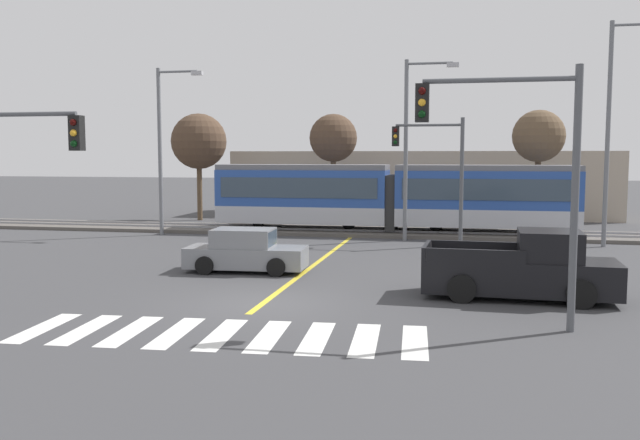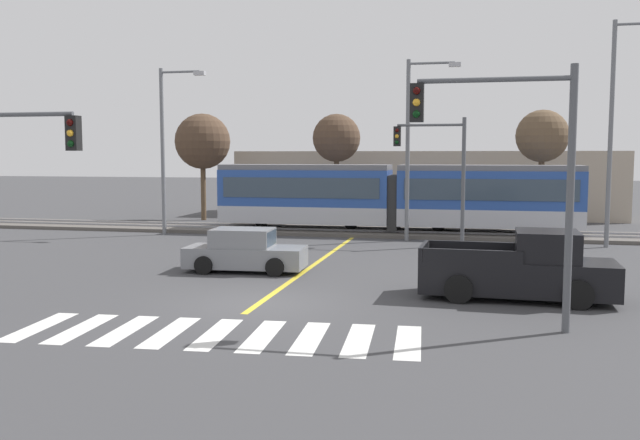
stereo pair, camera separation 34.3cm
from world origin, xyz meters
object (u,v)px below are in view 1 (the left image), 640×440
object	(u,v)px
traffic_light_near_left	(3,170)
street_lamp_east	(613,121)
bare_tree_west	(333,139)
street_lamp_west	(164,140)
sedan_crossing	(246,252)
bare_tree_far_west	(199,142)
traffic_light_near_right	(520,155)
traffic_light_far_right	(437,161)
light_rail_tram	(392,195)
pickup_truck	(524,270)
bare_tree_east	(539,137)
street_lamp_centre	(411,138)

from	to	relation	value
traffic_light_near_left	street_lamp_east	distance (m)	24.63
bare_tree_west	street_lamp_west	bearing A→B (deg)	-133.93
traffic_light_near_left	street_lamp_west	bearing A→B (deg)	100.08
sedan_crossing	bare_tree_far_west	size ratio (longest dim) A/B	0.64
sedan_crossing	bare_tree_far_west	xyz separation A→B (m)	(-8.74, 17.64, 4.24)
traffic_light_near_right	traffic_light_far_right	distance (m)	15.13
light_rail_tram	pickup_truck	size ratio (longest dim) A/B	3.38
sedan_crossing	traffic_light_far_right	world-z (taller)	traffic_light_far_right
sedan_crossing	traffic_light_near_right	xyz separation A→B (m)	(8.72, -6.35, 3.41)
light_rail_tram	street_lamp_west	xyz separation A→B (m)	(-11.35, -2.79, 2.80)
traffic_light_near_left	street_lamp_west	size ratio (longest dim) A/B	0.66
bare_tree_east	pickup_truck	bearing A→B (deg)	-97.06
pickup_truck	street_lamp_west	size ratio (longest dim) A/B	0.64
sedan_crossing	pickup_truck	distance (m)	9.62
traffic_light_near_right	bare_tree_west	size ratio (longest dim) A/B	0.94
light_rail_tram	street_lamp_west	world-z (taller)	street_lamp_west
traffic_light_near_right	street_lamp_centre	xyz separation A→B (m)	(-3.65, 16.23, 0.80)
pickup_truck	street_lamp_west	xyz separation A→B (m)	(-16.62, 12.42, 4.01)
sedan_crossing	bare_tree_west	distance (m)	17.81
traffic_light_near_right	street_lamp_west	distance (m)	22.73
bare_tree_west	bare_tree_east	distance (m)	11.67
sedan_crossing	bare_tree_east	xyz separation A→B (m)	(11.54, 16.08, 4.39)
light_rail_tram	bare_tree_west	xyz separation A→B (m)	(-4.01, 4.83, 3.02)
street_lamp_centre	bare_tree_east	bearing A→B (deg)	43.74
light_rail_tram	bare_tree_west	distance (m)	6.97
street_lamp_west	street_lamp_centre	world-z (taller)	street_lamp_centre
traffic_light_far_right	street_lamp_west	bearing A→B (deg)	175.65
traffic_light_near_right	street_lamp_east	world-z (taller)	street_lamp_east
pickup_truck	bare_tree_east	distance (m)	19.47
street_lamp_centre	street_lamp_east	size ratio (longest dim) A/B	0.86
traffic_light_far_right	bare_tree_west	xyz separation A→B (m)	(-6.43, 8.67, 1.22)
light_rail_tram	street_lamp_west	size ratio (longest dim) A/B	2.18
traffic_light_near_left	street_lamp_centre	xyz separation A→B (m)	(9.55, 16.68, 1.20)
light_rail_tram	bare_tree_west	world-z (taller)	bare_tree_west
traffic_light_near_left	bare_tree_west	distance (m)	24.51
light_rail_tram	pickup_truck	distance (m)	16.15
light_rail_tram	street_lamp_east	world-z (taller)	street_lamp_east
pickup_truck	bare_tree_east	size ratio (longest dim) A/B	0.83
light_rail_tram	traffic_light_near_left	size ratio (longest dim) A/B	3.33
street_lamp_east	bare_tree_far_west	distance (m)	24.14
traffic_light_far_right	sedan_crossing	bearing A→B (deg)	-126.47
street_lamp_west	street_lamp_east	size ratio (longest dim) A/B	0.85
bare_tree_east	traffic_light_near_right	bearing A→B (deg)	-97.18
street_lamp_east	traffic_light_near_left	bearing A→B (deg)	-138.66
bare_tree_west	street_lamp_east	bearing A→B (deg)	-29.23
sedan_crossing	bare_tree_east	size ratio (longest dim) A/B	0.65
street_lamp_centre	traffic_light_near_right	bearing A→B (deg)	-77.31
street_lamp_west	traffic_light_far_right	bearing A→B (deg)	-4.35
street_lamp_east	bare_tree_far_west	bearing A→B (deg)	160.09
pickup_truck	traffic_light_far_right	bearing A→B (deg)	104.07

